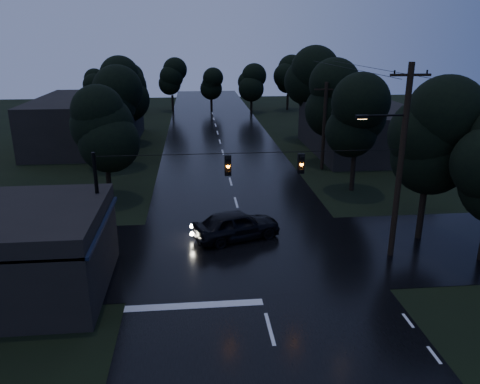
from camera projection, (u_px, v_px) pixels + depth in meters
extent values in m
cube|color=black|center=(226.00, 165.00, 42.30)|extent=(12.00, 120.00, 0.02)
cube|color=black|center=(249.00, 253.00, 25.32)|extent=(60.00, 9.00, 0.02)
cube|color=black|center=(32.00, 226.00, 20.54)|extent=(6.00, 7.00, 0.12)
cube|color=black|center=(102.00, 224.00, 20.82)|extent=(0.30, 7.00, 0.15)
cylinder|color=black|center=(87.00, 293.00, 18.51)|extent=(0.10, 0.10, 3.00)
cylinder|color=black|center=(112.00, 232.00, 24.17)|extent=(0.10, 0.10, 3.00)
cube|color=#FFE566|center=(96.00, 253.00, 19.62)|extent=(0.06, 1.60, 0.50)
cube|color=#FFE566|center=(107.00, 228.00, 22.17)|extent=(0.06, 1.20, 0.50)
cube|color=black|center=(363.00, 130.00, 46.68)|extent=(10.00, 14.00, 4.40)
cube|color=black|center=(88.00, 121.00, 49.64)|extent=(10.00, 16.00, 5.00)
cylinder|color=black|center=(400.00, 165.00, 23.48)|extent=(0.30, 0.30, 10.00)
cube|color=black|center=(411.00, 75.00, 22.08)|extent=(2.00, 0.12, 0.12)
cylinder|color=black|center=(384.00, 115.00, 22.58)|extent=(2.20, 0.10, 0.10)
cube|color=black|center=(362.00, 117.00, 22.50)|extent=(0.60, 0.25, 0.18)
cube|color=#FFB266|center=(362.00, 119.00, 22.53)|extent=(0.45, 0.18, 0.03)
cylinder|color=black|center=(324.00, 127.00, 39.99)|extent=(0.30, 0.30, 7.50)
cube|color=black|center=(326.00, 89.00, 38.99)|extent=(2.00, 0.12, 0.12)
cylinder|color=black|center=(99.00, 212.00, 22.72)|extent=(0.18, 0.18, 6.00)
cylinder|color=black|center=(253.00, 153.00, 22.53)|extent=(15.00, 0.03, 0.03)
cube|color=black|center=(228.00, 165.00, 22.61)|extent=(0.32, 0.25, 1.00)
sphere|color=orange|center=(228.00, 166.00, 22.47)|extent=(0.18, 0.18, 0.18)
cube|color=black|center=(301.00, 164.00, 22.94)|extent=(0.32, 0.25, 1.00)
sphere|color=orange|center=(302.00, 164.00, 22.80)|extent=(0.18, 0.18, 0.18)
cylinder|color=black|center=(421.00, 215.00, 26.74)|extent=(0.36, 0.36, 2.80)
sphere|color=black|center=(428.00, 158.00, 25.66)|extent=(4.48, 4.48, 4.48)
sphere|color=black|center=(431.00, 136.00, 25.28)|extent=(4.48, 4.48, 4.48)
sphere|color=black|center=(434.00, 114.00, 24.90)|extent=(4.48, 4.48, 4.48)
cylinder|color=black|center=(109.00, 181.00, 33.53)|extent=(0.36, 0.36, 2.45)
sphere|color=black|center=(105.00, 141.00, 32.58)|extent=(3.92, 3.92, 3.92)
sphere|color=black|center=(104.00, 126.00, 32.25)|extent=(3.92, 3.92, 3.92)
sphere|color=black|center=(102.00, 111.00, 31.92)|extent=(3.92, 3.92, 3.92)
cylinder|color=black|center=(117.00, 154.00, 40.99)|extent=(0.36, 0.36, 2.62)
sphere|color=black|center=(114.00, 118.00, 39.98)|extent=(4.20, 4.20, 4.20)
sphere|color=black|center=(113.00, 104.00, 39.62)|extent=(4.20, 4.20, 4.20)
sphere|color=black|center=(112.00, 91.00, 39.27)|extent=(4.20, 4.20, 4.20)
cylinder|color=black|center=(125.00, 131.00, 50.35)|extent=(0.36, 0.36, 2.80)
sphere|color=black|center=(123.00, 99.00, 49.27)|extent=(4.48, 4.48, 4.48)
sphere|color=black|center=(122.00, 88.00, 48.88)|extent=(4.48, 4.48, 4.48)
sphere|color=black|center=(121.00, 76.00, 48.50)|extent=(4.48, 4.48, 4.48)
cylinder|color=black|center=(353.00, 173.00, 35.17)|extent=(0.36, 0.36, 2.62)
sphere|color=black|center=(356.00, 132.00, 34.16)|extent=(4.20, 4.20, 4.20)
sphere|color=black|center=(357.00, 116.00, 33.80)|extent=(4.20, 4.20, 4.20)
sphere|color=black|center=(358.00, 101.00, 33.44)|extent=(4.20, 4.20, 4.20)
cylinder|color=black|center=(331.00, 148.00, 42.75)|extent=(0.36, 0.36, 2.80)
sphere|color=black|center=(333.00, 111.00, 41.67)|extent=(4.48, 4.48, 4.48)
sphere|color=black|center=(334.00, 97.00, 41.28)|extent=(4.48, 4.48, 4.48)
sphere|color=black|center=(335.00, 83.00, 40.90)|extent=(4.48, 4.48, 4.48)
cylinder|color=black|center=(311.00, 127.00, 52.21)|extent=(0.36, 0.36, 2.97)
sphere|color=black|center=(312.00, 94.00, 51.06)|extent=(4.76, 4.76, 4.76)
sphere|color=black|center=(313.00, 82.00, 50.66)|extent=(4.76, 4.76, 4.76)
sphere|color=black|center=(314.00, 70.00, 50.25)|extent=(4.76, 4.76, 4.76)
imported|color=black|center=(237.00, 225.00, 26.80)|extent=(5.41, 3.51, 1.71)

